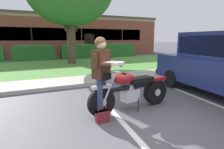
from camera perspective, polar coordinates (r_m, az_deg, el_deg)
name	(u,v)px	position (r m, az deg, el deg)	size (l,w,h in m)	color
ground_plane	(137,122)	(4.10, 7.21, -13.65)	(140.00, 140.00, 0.00)	#4C4C51
curb_strip	(84,84)	(7.01, -8.12, -2.91)	(60.00, 0.20, 0.12)	#ADA89E
concrete_walk	(77,80)	(7.80, -10.06, -1.73)	(60.00, 1.50, 0.08)	#ADA89E
grass_lawn	(56,66)	(12.21, -16.07, 2.36)	(60.00, 7.66, 0.06)	#518E3D
stall_stripe_1	(121,121)	(4.13, 2.61, -13.30)	(0.12, 4.40, 0.01)	silver
stall_stripe_2	(210,102)	(5.84, 26.62, -7.23)	(0.12, 4.40, 0.01)	silver
motorcycle	(134,89)	(4.66, 6.40, -4.36)	(2.24, 0.82, 1.18)	black
rider_person	(102,71)	(4.03, -2.89, 1.00)	(0.60, 0.67, 1.70)	black
handbag	(103,115)	(4.02, -2.79, -11.82)	(0.28, 0.13, 0.36)	maroon
hedge_center_left	(34,52)	(15.86, -21.87, 6.06)	(3.02, 0.90, 1.24)	#286028
hedge_center_right	(79,51)	(16.49, -9.62, 6.80)	(3.00, 0.90, 1.24)	#286028
hedge_right	(116,50)	(17.80, 1.31, 7.20)	(3.25, 0.90, 1.24)	#286028
brick_building	(28,36)	(22.52, -23.28, 10.39)	(25.99, 9.04, 3.92)	brown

